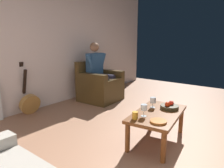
{
  "coord_description": "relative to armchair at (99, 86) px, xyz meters",
  "views": [
    {
      "loc": [
        2.59,
        0.6,
        1.32
      ],
      "look_at": [
        -0.1,
        -1.52,
        0.58
      ],
      "focal_mm": 32.55,
      "sensor_mm": 36.0,
      "label": 1
    }
  ],
  "objects": [
    {
      "name": "fruit_bowl",
      "position": [
        0.74,
        1.94,
        0.12
      ],
      "size": [
        0.24,
        0.24,
        0.11
      ],
      "color": "#312B18",
      "rests_on": "coffee_table"
    },
    {
      "name": "guitar",
      "position": [
        1.45,
        -0.4,
        -0.1
      ],
      "size": [
        0.37,
        0.32,
        0.95
      ],
      "color": "#A97739",
      "rests_on": "ground"
    },
    {
      "name": "wine_glass_near",
      "position": [
        1.2,
        1.8,
        0.19
      ],
      "size": [
        0.08,
        0.08,
        0.15
      ],
      "color": "silver",
      "rests_on": "coffee_table"
    },
    {
      "name": "wall_back",
      "position": [
        0.7,
        -0.61,
        1.02
      ],
      "size": [
        6.4,
        0.06,
        2.68
      ],
      "primitive_type": "cube",
      "color": "silver",
      "rests_on": "ground"
    },
    {
      "name": "decorative_dish",
      "position": [
        1.27,
        2.03,
        0.1
      ],
      "size": [
        0.19,
        0.19,
        0.02
      ],
      "primitive_type": "cylinder",
      "color": "#B66627",
      "rests_on": "coffee_table"
    },
    {
      "name": "armchair",
      "position": [
        0.0,
        0.0,
        0.0
      ],
      "size": [
        0.84,
        0.82,
        0.87
      ],
      "rotation": [
        0.0,
        0.0,
        0.07
      ],
      "color": "#413016",
      "rests_on": "ground"
    },
    {
      "name": "candle_jar",
      "position": [
        1.34,
        1.76,
        0.13
      ],
      "size": [
        0.07,
        0.07,
        0.09
      ],
      "primitive_type": "cylinder",
      "color": "orange",
      "rests_on": "coffee_table"
    },
    {
      "name": "ground_plane",
      "position": [
        0.7,
        2.35,
        -0.32
      ],
      "size": [
        7.2,
        7.2,
        0.0
      ],
      "primitive_type": "plane",
      "color": "#A27154"
    },
    {
      "name": "wine_glass_far",
      "position": [
        0.83,
        1.73,
        0.18
      ],
      "size": [
        0.08,
        0.08,
        0.15
      ],
      "color": "silver",
      "rests_on": "coffee_table"
    },
    {
      "name": "coffee_table",
      "position": [
        0.96,
        1.87,
        0.02
      ],
      "size": [
        1.03,
        0.66,
        0.4
      ],
      "rotation": [
        0.0,
        0.0,
        0.14
      ],
      "color": "brown",
      "rests_on": "ground"
    },
    {
      "name": "person_seated",
      "position": [
        0.0,
        -0.0,
        0.36
      ],
      "size": [
        0.66,
        0.61,
        1.28
      ],
      "rotation": [
        0.0,
        0.0,
        0.07
      ],
      "color": "#2A4E78",
      "rests_on": "ground"
    }
  ]
}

